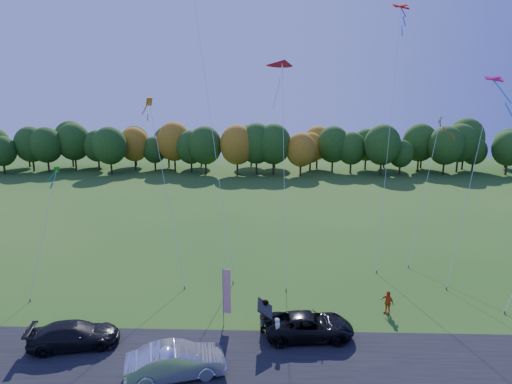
{
  "coord_description": "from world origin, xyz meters",
  "views": [
    {
      "loc": [
        0.84,
        -22.61,
        13.36
      ],
      "look_at": [
        0.0,
        6.0,
        7.0
      ],
      "focal_mm": 28.0,
      "sensor_mm": 36.0,
      "label": 1
    }
  ],
  "objects_px": {
    "silver_sedan": "(176,361)",
    "person_east": "(388,302)",
    "feather_flag": "(226,291)",
    "black_suv": "(309,326)"
  },
  "relations": [
    {
      "from": "person_east",
      "to": "black_suv",
      "type": "bearing_deg",
      "value": -99.19
    },
    {
      "from": "silver_sedan",
      "to": "person_east",
      "type": "distance_m",
      "value": 13.91
    },
    {
      "from": "silver_sedan",
      "to": "feather_flag",
      "type": "distance_m",
      "value": 5.34
    },
    {
      "from": "black_suv",
      "to": "feather_flag",
      "type": "bearing_deg",
      "value": 73.75
    },
    {
      "from": "silver_sedan",
      "to": "feather_flag",
      "type": "xyz_separation_m",
      "value": [
        2.03,
        4.7,
        1.5
      ]
    },
    {
      "from": "feather_flag",
      "to": "silver_sedan",
      "type": "bearing_deg",
      "value": -113.4
    },
    {
      "from": "person_east",
      "to": "feather_flag",
      "type": "xyz_separation_m",
      "value": [
        -10.3,
        -1.74,
        1.53
      ]
    },
    {
      "from": "silver_sedan",
      "to": "person_east",
      "type": "xyz_separation_m",
      "value": [
        12.33,
        6.44,
        -0.03
      ]
    },
    {
      "from": "silver_sedan",
      "to": "feather_flag",
      "type": "height_order",
      "value": "feather_flag"
    },
    {
      "from": "person_east",
      "to": "feather_flag",
      "type": "height_order",
      "value": "feather_flag"
    }
  ]
}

